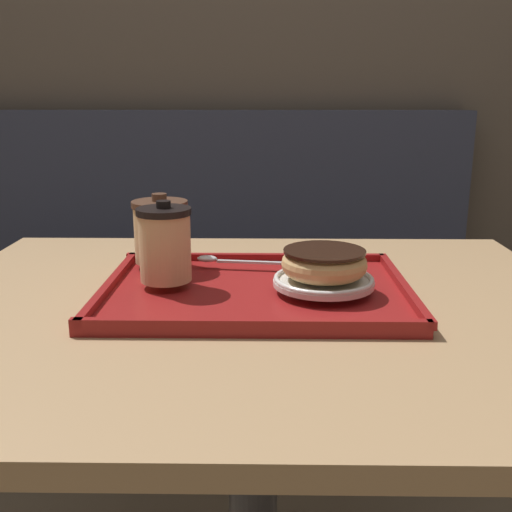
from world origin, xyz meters
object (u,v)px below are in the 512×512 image
object	(u,v)px
coffee_cup_front	(165,244)
coffee_cup_rear	(161,231)
donut_chocolate_glazed	(324,263)
spoon	(222,260)

from	to	relation	value
coffee_cup_front	coffee_cup_rear	size ratio (longest dim) A/B	1.06
coffee_cup_front	donut_chocolate_glazed	size ratio (longest dim) A/B	0.97
coffee_cup_front	spoon	world-z (taller)	coffee_cup_front
coffee_cup_rear	spoon	bearing A→B (deg)	-3.18
coffee_cup_rear	donut_chocolate_glazed	bearing A→B (deg)	-26.22
coffee_cup_front	donut_chocolate_glazed	bearing A→B (deg)	-5.20
coffee_cup_front	coffee_cup_rear	world-z (taller)	coffee_cup_front
coffee_cup_front	coffee_cup_rear	distance (m)	0.11
coffee_cup_rear	donut_chocolate_glazed	xyz separation A→B (m)	(0.27, -0.13, -0.02)
coffee_cup_rear	donut_chocolate_glazed	world-z (taller)	coffee_cup_rear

